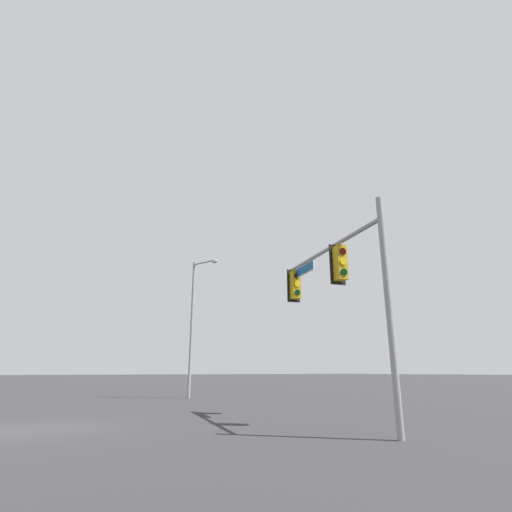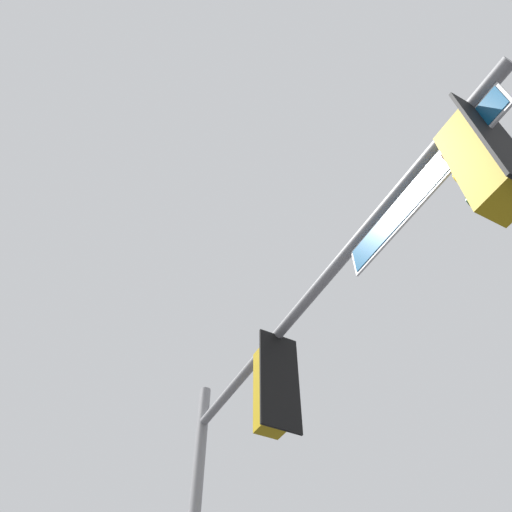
{
  "view_description": "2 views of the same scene",
  "coord_description": "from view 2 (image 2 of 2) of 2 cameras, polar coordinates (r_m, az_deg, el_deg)",
  "views": [
    {
      "loc": [
        -13.28,
        0.77,
        1.53
      ],
      "look_at": [
        -1.01,
        -6.65,
        5.69
      ],
      "focal_mm": 28.0,
      "sensor_mm": 36.0,
      "label": 1
    },
    {
      "loc": [
        -0.57,
        -11.15,
        1.33
      ],
      "look_at": [
        -4.58,
        -7.76,
        7.37
      ],
      "focal_mm": 35.0,
      "sensor_mm": 36.0,
      "label": 2
    }
  ],
  "objects": [
    {
      "name": "signal_pole_near",
      "position": [
        5.56,
        4.89,
        -14.72
      ],
      "size": [
        6.23,
        1.62,
        6.06
      ],
      "color": "gray",
      "rests_on": "ground_plane"
    }
  ]
}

